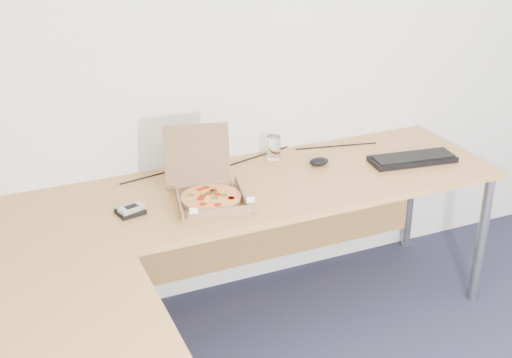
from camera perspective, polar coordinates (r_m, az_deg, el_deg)
name	(u,v)px	position (r m, az deg, el deg)	size (l,w,h in m)	color
desk	(198,255)	(2.63, -4.81, -6.30)	(2.50, 2.20, 0.73)	#B98042
pizza_box	(209,194)	(2.95, -3.90, -1.22)	(0.29, 0.34, 0.29)	#876040
drinking_glass	(274,148)	(3.36, 1.49, 2.63)	(0.07, 0.07, 0.12)	silver
keyboard	(412,159)	(3.43, 12.88, 1.62)	(0.42, 0.15, 0.03)	black
mouse	(319,162)	(3.32, 5.26, 1.46)	(0.10, 0.07, 0.04)	black
wallet	(130,212)	(2.90, -10.40, -2.69)	(0.11, 0.09, 0.02)	black
phone	(131,208)	(2.88, -10.32, -2.43)	(0.10, 0.05, 0.02)	#B2B5BA
cable_bundle	(248,159)	(3.36, -0.70, 1.64)	(0.65, 0.04, 0.01)	black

